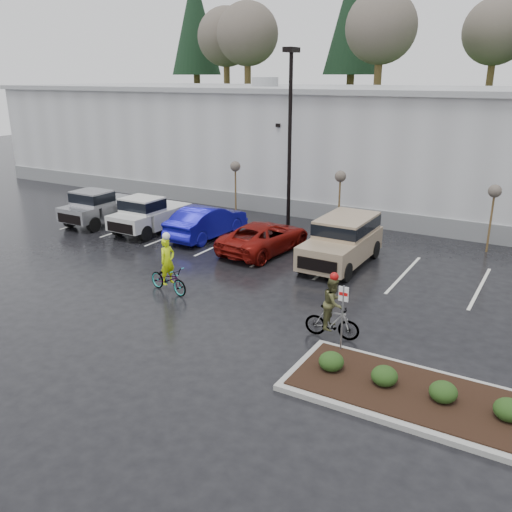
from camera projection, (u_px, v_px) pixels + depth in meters
The scene contains 21 objects.
ground at pixel (230, 329), 17.77m from camera, with size 120.00×120.00×0.00m, color black.
warehouse at pixel (416, 145), 34.61m from camera, with size 60.50×15.50×7.20m.
wooded_ridge at pixel (476, 128), 53.65m from camera, with size 80.00×25.00×6.00m, color #28431C.
lamppost at pixel (290, 121), 27.71m from camera, with size 0.50×1.00×9.22m.
sapling_west at pixel (235, 169), 31.38m from camera, with size 0.60×0.60×3.20m.
sapling_mid at pixel (340, 180), 28.27m from camera, with size 0.60×0.60×3.20m.
sapling_east at pixel (494, 195), 24.67m from camera, with size 0.60×0.60×3.20m.
curb_island at pixel (442, 404), 13.57m from camera, with size 8.00×3.00×0.15m, color gray.
mulch_bed at pixel (442, 400), 13.54m from camera, with size 7.60×2.60×0.04m, color black.
shrub_a at pixel (331, 361), 14.90m from camera, with size 0.70×0.70×0.52m, color black.
shrub_b at pixel (384, 376), 14.18m from camera, with size 0.70×0.70×0.52m, color black.
shrub_c at pixel (443, 392), 13.46m from camera, with size 0.70×0.70×0.52m, color black.
shrub_d at pixel (509, 410), 12.75m from camera, with size 0.70×0.70×0.52m, color black.
fire_lane_sign at pixel (343, 311), 15.67m from camera, with size 0.30×0.05×2.20m.
pickup_silver at pixel (105, 205), 30.41m from camera, with size 2.10×5.20×1.96m, color #9FA1A7, non-canonical shape.
pickup_white at pixel (154, 212), 28.76m from camera, with size 2.10×5.20×1.96m, color silver, non-canonical shape.
car_blue at pixel (207, 222), 27.59m from camera, with size 1.75×5.01×1.65m, color #0F0E9C.
car_red at pixel (265, 237), 25.34m from camera, with size 2.37×5.14×1.43m, color maroon.
suv_tan at pixel (341, 242), 23.44m from camera, with size 2.20×5.10×2.06m, color #9D876B, non-canonical shape.
cyclist_hivis at pixel (168, 274), 20.56m from camera, with size 2.05×1.02×2.37m.
cyclist_olive at pixel (332, 314), 16.92m from camera, with size 1.74×0.86×2.19m.
Camera 1 is at (8.89, -13.45, 7.89)m, focal length 38.00 mm.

